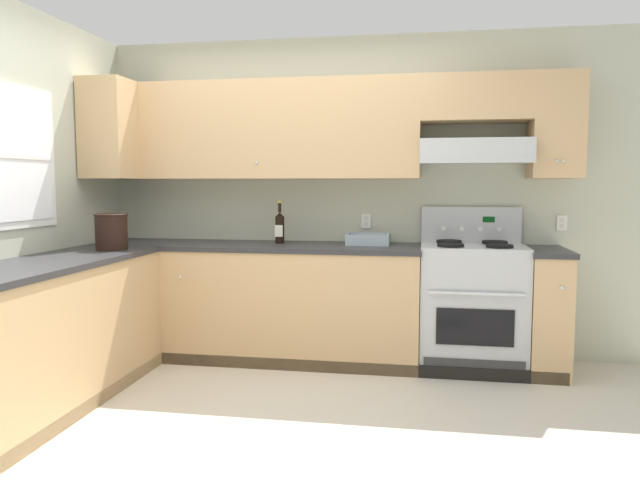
% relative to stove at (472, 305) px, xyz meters
% --- Properties ---
extents(ground_plane, '(7.04, 7.04, 0.00)m').
position_rel_stove_xyz_m(ground_plane, '(-1.39, -1.25, -0.48)').
color(ground_plane, beige).
extents(wall_back, '(4.68, 0.57, 2.55)m').
position_rel_stove_xyz_m(wall_back, '(-1.00, 0.27, 1.00)').
color(wall_back, '#B7BAA3').
rests_on(wall_back, ground_plane).
extents(wall_left, '(0.47, 4.00, 2.55)m').
position_rel_stove_xyz_m(wall_left, '(-2.98, -1.03, 0.87)').
color(wall_left, '#B7BAA3').
rests_on(wall_left, ground_plane).
extents(counter_back_run, '(3.60, 0.65, 0.91)m').
position_rel_stove_xyz_m(counter_back_run, '(-1.44, -0.01, -0.03)').
color(counter_back_run, tan).
rests_on(counter_back_run, ground_plane).
extents(counter_left_run, '(0.63, 1.91, 0.91)m').
position_rel_stove_xyz_m(counter_left_run, '(-2.63, -1.26, -0.03)').
color(counter_left_run, tan).
rests_on(counter_left_run, ground_plane).
extents(stove, '(0.76, 0.62, 1.20)m').
position_rel_stove_xyz_m(stove, '(0.00, 0.00, 0.00)').
color(stove, '#B7BABC').
rests_on(stove, ground_plane).
extents(wine_bottle, '(0.07, 0.07, 0.34)m').
position_rel_stove_xyz_m(wine_bottle, '(-1.49, 0.08, 0.56)').
color(wine_bottle, black).
rests_on(wine_bottle, counter_back_run).
extents(bowl, '(0.33, 0.27, 0.08)m').
position_rel_stove_xyz_m(bowl, '(-0.79, 0.11, 0.46)').
color(bowl, '#9EADB7').
rests_on(bowl, counter_back_run).
extents(bucket, '(0.24, 0.24, 0.26)m').
position_rel_stove_xyz_m(bucket, '(-2.56, -0.60, 0.57)').
color(bucket, black).
rests_on(bucket, counter_left_run).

